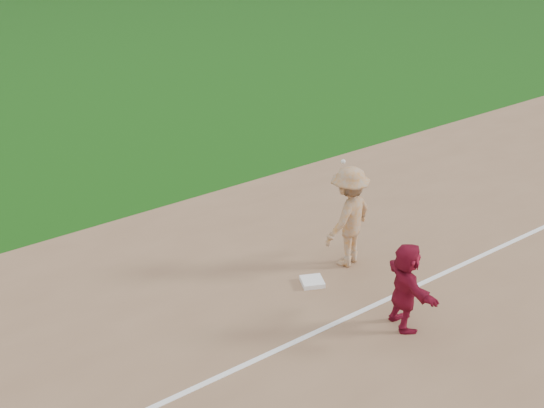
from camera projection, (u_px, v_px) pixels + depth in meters
ground at (320, 297)px, 12.44m from camera, size 160.00×160.00×0.00m
foul_line at (350, 317)px, 11.85m from camera, size 60.00×0.10×0.01m
first_base at (312, 282)px, 12.78m from camera, size 0.53×0.53×0.09m
base_runner at (406, 286)px, 11.29m from camera, size 0.89×1.53×1.58m
first_base_play at (348, 217)px, 13.06m from camera, size 1.47×1.09×2.43m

